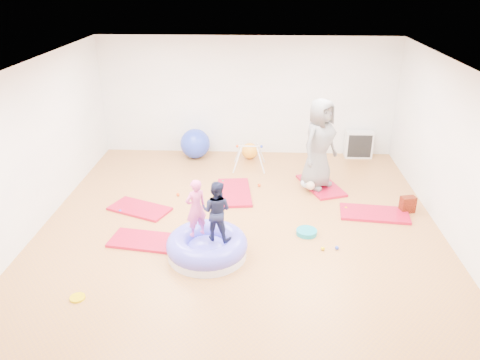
{
  "coord_description": "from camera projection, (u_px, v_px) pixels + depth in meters",
  "views": [
    {
      "loc": [
        0.34,
        -6.9,
        4.16
      ],
      "look_at": [
        0.0,
        0.3,
        0.9
      ],
      "focal_mm": 35.0,
      "sensor_mm": 36.0,
      "label": 1
    }
  ],
  "objects": [
    {
      "name": "child_pink",
      "position": [
        196.0,
        205.0,
        7.18
      ],
      "size": [
        0.42,
        0.39,
        0.95
      ],
      "primitive_type": "imported",
      "rotation": [
        0.0,
        0.0,
        3.75
      ],
      "color": "#F156A4",
      "rests_on": "inflatable_cushion"
    },
    {
      "name": "yellow_toy",
      "position": [
        77.0,
        298.0,
        6.46
      ],
      "size": [
        0.21,
        0.21,
        0.03
      ],
      "primitive_type": "cylinder",
      "color": "#E9C800",
      "rests_on": "ground"
    },
    {
      "name": "gym_mat_center_back",
      "position": [
        234.0,
        192.0,
        9.48
      ],
      "size": [
        0.77,
        1.34,
        0.05
      ],
      "primitive_type": "cube",
      "rotation": [
        0.0,
        0.0,
        1.68
      ],
      "color": "red",
      "rests_on": "ground"
    },
    {
      "name": "gym_mat_front_left",
      "position": [
        146.0,
        241.0,
        7.8
      ],
      "size": [
        1.25,
        0.75,
        0.05
      ],
      "primitive_type": "cube",
      "rotation": [
        0.0,
        0.0,
        -0.15
      ],
      "color": "red",
      "rests_on": "ground"
    },
    {
      "name": "gym_mat_mid_left",
      "position": [
        140.0,
        209.0,
        8.83
      ],
      "size": [
        1.27,
        0.97,
        0.05
      ],
      "primitive_type": "cube",
      "rotation": [
        0.0,
        0.0,
        -0.4
      ],
      "color": "red",
      "rests_on": "ground"
    },
    {
      "name": "infant",
      "position": [
        310.0,
        184.0,
        9.53
      ],
      "size": [
        0.38,
        0.38,
        0.22
      ],
      "color": "silver",
      "rests_on": "gym_mat_rear_right"
    },
    {
      "name": "ball_pit_balls",
      "position": [
        240.0,
        212.0,
        8.72
      ],
      "size": [
        4.3,
        2.67,
        0.07
      ],
      "color": "green",
      "rests_on": "ground"
    },
    {
      "name": "inflatable_cushion",
      "position": [
        207.0,
        247.0,
        7.38
      ],
      "size": [
        1.29,
        1.29,
        0.41
      ],
      "rotation": [
        0.0,
        0.0,
        -0.37
      ],
      "color": "white",
      "rests_on": "ground"
    },
    {
      "name": "infant_play_gym",
      "position": [
        249.0,
        153.0,
        10.52
      ],
      "size": [
        0.73,
        0.69,
        0.56
      ],
      "rotation": [
        0.0,
        0.0,
        -0.2
      ],
      "color": "silver",
      "rests_on": "ground"
    },
    {
      "name": "adult_caregiver",
      "position": [
        319.0,
        144.0,
        9.34
      ],
      "size": [
        1.05,
        1.06,
        1.85
      ],
      "primitive_type": "imported",
      "rotation": [
        0.0,
        0.0,
        0.82
      ],
      "color": "slate",
      "rests_on": "gym_mat_rear_right"
    },
    {
      "name": "exercise_ball_orange",
      "position": [
        250.0,
        151.0,
        11.17
      ],
      "size": [
        0.38,
        0.38,
        0.38
      ],
      "primitive_type": "sphere",
      "color": "#FFA425",
      "rests_on": "ground"
    },
    {
      "name": "gym_mat_right",
      "position": [
        374.0,
        214.0,
        8.66
      ],
      "size": [
        1.3,
        0.75,
        0.05
      ],
      "primitive_type": "cube",
      "rotation": [
        0.0,
        0.0,
        -0.11
      ],
      "color": "red",
      "rests_on": "ground"
    },
    {
      "name": "child_navy",
      "position": [
        216.0,
        208.0,
        7.08
      ],
      "size": [
        0.55,
        0.48,
        0.97
      ],
      "primitive_type": "imported",
      "rotation": [
        0.0,
        0.0,
        2.88
      ],
      "color": "#181C38",
      "rests_on": "inflatable_cushion"
    },
    {
      "name": "balance_disc",
      "position": [
        307.0,
        232.0,
        8.02
      ],
      "size": [
        0.36,
        0.36,
        0.08
      ],
      "primitive_type": "cylinder",
      "color": "teal",
      "rests_on": "ground"
    },
    {
      "name": "room",
      "position": [
        239.0,
        159.0,
        7.44
      ],
      "size": [
        7.01,
        8.01,
        2.81
      ],
      "color": "#A96D3F",
      "rests_on": "ground"
    },
    {
      "name": "cube_shelf",
      "position": [
        359.0,
        144.0,
        11.22
      ],
      "size": [
        0.64,
        0.32,
        0.64
      ],
      "color": "silver",
      "rests_on": "ground"
    },
    {
      "name": "gym_mat_rear_right",
      "position": [
        321.0,
        185.0,
        9.78
      ],
      "size": [
        0.99,
        1.36,
        0.05
      ],
      "primitive_type": "cube",
      "rotation": [
        0.0,
        0.0,
        1.92
      ],
      "color": "red",
      "rests_on": "ground"
    },
    {
      "name": "exercise_ball_blue",
      "position": [
        195.0,
        144.0,
        11.16
      ],
      "size": [
        0.71,
        0.71,
        0.71
      ],
      "primitive_type": "sphere",
      "color": "blue",
      "rests_on": "ground"
    },
    {
      "name": "backpack",
      "position": [
        408.0,
        204.0,
        8.71
      ],
      "size": [
        0.3,
        0.22,
        0.31
      ],
      "primitive_type": "cube",
      "rotation": [
        0.0,
        0.0,
        0.23
      ],
      "color": "#9F260D",
      "rests_on": "ground"
    }
  ]
}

